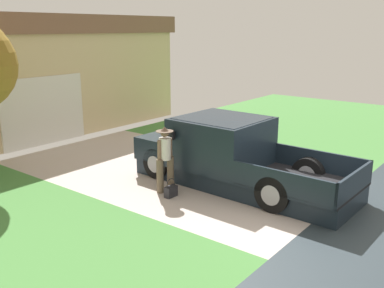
{
  "coord_description": "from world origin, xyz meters",
  "views": [
    {
      "loc": [
        -8.62,
        -3.07,
        3.8
      ],
      "look_at": [
        -0.27,
        3.47,
        0.97
      ],
      "focal_mm": 40.88,
      "sensor_mm": 36.0,
      "label": 1
    }
  ],
  "objects_px": {
    "pickup_truck": "(226,154)",
    "handbag": "(171,191)",
    "person_with_hat": "(165,157)",
    "house_with_garage": "(26,72)"
  },
  "relations": [
    {
      "from": "pickup_truck",
      "to": "handbag",
      "type": "height_order",
      "value": "pickup_truck"
    },
    {
      "from": "pickup_truck",
      "to": "handbag",
      "type": "xyz_separation_m",
      "value": [
        -1.6,
        0.46,
        -0.59
      ]
    },
    {
      "from": "person_with_hat",
      "to": "handbag",
      "type": "distance_m",
      "value": 0.8
    },
    {
      "from": "handbag",
      "to": "house_with_garage",
      "type": "height_order",
      "value": "house_with_garage"
    },
    {
      "from": "pickup_truck",
      "to": "person_with_hat",
      "type": "bearing_deg",
      "value": 151.51
    },
    {
      "from": "handbag",
      "to": "house_with_garage",
      "type": "xyz_separation_m",
      "value": [
        2.22,
        9.22,
        2.01
      ]
    },
    {
      "from": "pickup_truck",
      "to": "handbag",
      "type": "relative_size",
      "value": 12.53
    },
    {
      "from": "person_with_hat",
      "to": "house_with_garage",
      "type": "height_order",
      "value": "house_with_garage"
    },
    {
      "from": "pickup_truck",
      "to": "handbag",
      "type": "distance_m",
      "value": 1.77
    },
    {
      "from": "person_with_hat",
      "to": "handbag",
      "type": "height_order",
      "value": "person_with_hat"
    }
  ]
}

